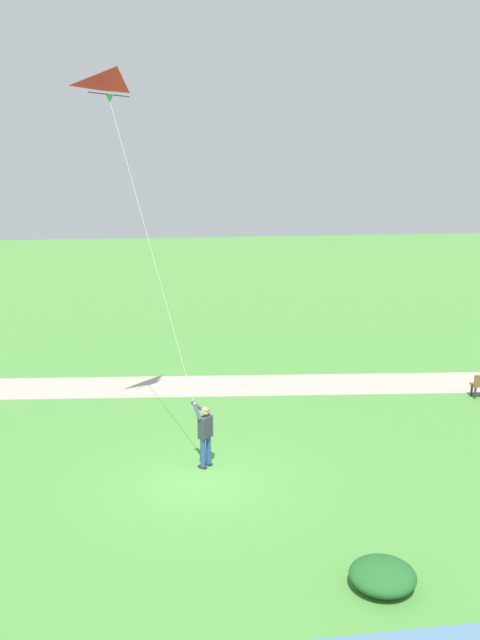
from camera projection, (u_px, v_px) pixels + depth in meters
name	position (u px, v px, depth m)	size (l,w,h in m)	color
ground_plane	(200.00, 480.00, 17.18)	(120.00, 120.00, 0.00)	#4C8E3D
walkway_path	(238.00, 385.00, 24.59)	(2.40, 32.00, 0.02)	#ADA393
person_kite_flyer	(205.00, 431.00, 17.74)	(0.59, 0.60, 1.83)	#232328
flying_kite	(117.00, 88.00, 17.28)	(2.49, 2.56, 8.70)	red
lakeside_shrub	(383.00, 576.00, 12.76)	(1.27, 1.32, 0.53)	#236028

